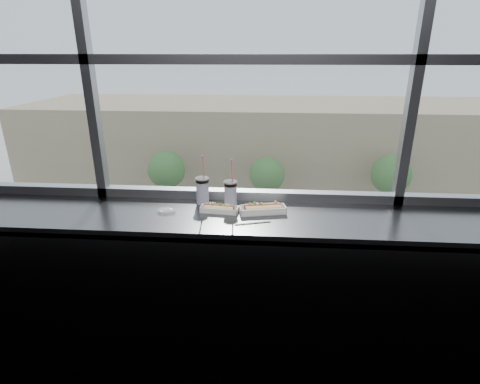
# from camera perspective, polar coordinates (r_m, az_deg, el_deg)

# --- Properties ---
(wall_back_lower) EXTENTS (6.00, 0.00, 6.00)m
(wall_back_lower) POSITION_cam_1_polar(r_m,az_deg,el_deg) (2.81, 0.93, -11.47)
(wall_back_lower) COLOR black
(wall_back_lower) RESTS_ON ground
(window_glass) EXTENTS (6.00, 0.00, 6.00)m
(window_glass) POSITION_cam_1_polar(r_m,az_deg,el_deg) (2.42, 1.22, 26.71)
(window_glass) COLOR silver
(window_glass) RESTS_ON ground
(window_mullions) EXTENTS (6.00, 0.08, 2.40)m
(window_mullions) POSITION_cam_1_polar(r_m,az_deg,el_deg) (2.40, 1.19, 26.76)
(window_mullions) COLOR gray
(window_mullions) RESTS_ON ground
(counter) EXTENTS (6.00, 0.55, 0.06)m
(counter) POSITION_cam_1_polar(r_m,az_deg,el_deg) (2.32, 0.59, -4.18)
(counter) COLOR #585859
(counter) RESTS_ON ground
(counter_fascia) EXTENTS (6.00, 0.04, 1.04)m
(counter_fascia) POSITION_cam_1_polar(r_m,az_deg,el_deg) (2.38, 0.11, -18.25)
(counter_fascia) COLOR #585859
(counter_fascia) RESTS_ON ground
(hotdog_tray_left) EXTENTS (0.24, 0.10, 0.06)m
(hotdog_tray_left) POSITION_cam_1_polar(r_m,az_deg,el_deg) (2.34, -3.18, -2.52)
(hotdog_tray_left) COLOR white
(hotdog_tray_left) RESTS_ON counter
(hotdog_tray_right) EXTENTS (0.30, 0.15, 0.07)m
(hotdog_tray_right) POSITION_cam_1_polar(r_m,az_deg,el_deg) (2.33, 3.48, -2.54)
(hotdog_tray_right) COLOR white
(hotdog_tray_right) RESTS_ON counter
(soda_cup_left) EXTENTS (0.09, 0.09, 0.33)m
(soda_cup_left) POSITION_cam_1_polar(r_m,az_deg,el_deg) (2.47, -5.73, 0.44)
(soda_cup_left) COLOR white
(soda_cup_left) RESTS_ON counter
(soda_cup_right) EXTENTS (0.09, 0.09, 0.32)m
(soda_cup_right) POSITION_cam_1_polar(r_m,az_deg,el_deg) (2.40, -1.46, -0.09)
(soda_cup_right) COLOR white
(soda_cup_right) RESTS_ON counter
(loose_straw) EXTENTS (0.21, 0.07, 0.01)m
(loose_straw) POSITION_cam_1_polar(r_m,az_deg,el_deg) (2.20, 1.99, -4.73)
(loose_straw) COLOR white
(loose_straw) RESTS_ON counter
(wrapper) EXTENTS (0.11, 0.08, 0.03)m
(wrapper) POSITION_cam_1_polar(r_m,az_deg,el_deg) (2.39, -11.15, -2.71)
(wrapper) COLOR silver
(wrapper) RESTS_ON counter
(plaza_ground) EXTENTS (120.00, 120.00, 0.00)m
(plaza_ground) POSITION_cam_1_polar(r_m,az_deg,el_deg) (47.70, 4.01, 4.70)
(plaza_ground) COLOR #B6B6B6
(plaza_ground) RESTS_ON ground
(street_asphalt) EXTENTS (80.00, 10.00, 0.06)m
(street_asphalt) POSITION_cam_1_polar(r_m,az_deg,el_deg) (25.89, 3.49, -9.60)
(street_asphalt) COLOR black
(street_asphalt) RESTS_ON plaza_ground
(far_sidewalk) EXTENTS (80.00, 6.00, 0.04)m
(far_sidewalk) POSITION_cam_1_polar(r_m,az_deg,el_deg) (33.05, 3.75, -2.63)
(far_sidewalk) COLOR #B6B6B6
(far_sidewalk) RESTS_ON plaza_ground
(far_building) EXTENTS (50.00, 14.00, 8.00)m
(far_building) POSITION_cam_1_polar(r_m,az_deg,el_deg) (41.38, 4.08, 7.95)
(far_building) COLOR #968664
(far_building) RESTS_ON plaza_ground
(car_far_a) EXTENTS (3.07, 6.83, 2.24)m
(car_far_a) POSITION_cam_1_polar(r_m,az_deg,el_deg) (30.13, -12.36, -3.07)
(car_far_a) COLOR black
(car_far_a) RESTS_ON street_asphalt
(car_near_a) EXTENTS (3.25, 6.96, 2.26)m
(car_near_a) POSITION_cam_1_polar(r_m,az_deg,el_deg) (26.72, -31.87, -9.10)
(car_near_a) COLOR #A9A9A9
(car_near_a) RESTS_ON street_asphalt
(car_near_c) EXTENTS (2.95, 6.47, 2.12)m
(car_near_c) POSITION_cam_1_polar(r_m,az_deg,el_deg) (22.00, -1.59, -12.21)
(car_near_c) COLOR #5F001D
(car_near_c) RESTS_ON street_asphalt
(car_near_d) EXTENTS (3.47, 6.71, 2.14)m
(car_near_d) POSITION_cam_1_polar(r_m,az_deg,el_deg) (22.82, 20.42, -12.31)
(car_near_d) COLOR white
(car_near_d) RESTS_ON street_asphalt
(car_near_b) EXTENTS (2.66, 5.96, 1.96)m
(car_near_b) POSITION_cam_1_polar(r_m,az_deg,el_deg) (22.67, -11.11, -11.78)
(car_near_b) COLOR black
(car_near_b) RESTS_ON street_asphalt
(car_far_b) EXTENTS (2.80, 6.07, 1.98)m
(car_far_b) POSITION_cam_1_polar(r_m,az_deg,el_deg) (29.20, 11.08, -4.04)
(car_far_b) COLOR #910100
(car_far_b) RESTS_ON street_asphalt
(car_far_c) EXTENTS (3.39, 6.52, 2.08)m
(car_far_c) POSITION_cam_1_polar(r_m,az_deg,el_deg) (30.60, 22.86, -4.08)
(car_far_c) COLOR silver
(car_far_c) RESTS_ON street_asphalt
(pedestrian_c) EXTENTS (0.73, 0.97, 2.19)m
(pedestrian_c) POSITION_cam_1_polar(r_m,az_deg,el_deg) (32.36, 13.25, -1.54)
(pedestrian_c) COLOR #66605B
(pedestrian_c) RESTS_ON far_sidewalk
(pedestrian_b) EXTENTS (0.87, 0.65, 1.96)m
(pedestrian_b) POSITION_cam_1_polar(r_m,az_deg,el_deg) (32.05, 3.98, -1.46)
(pedestrian_b) COLOR #66605B
(pedestrian_b) RESTS_ON far_sidewalk
(tree_left) EXTENTS (3.25, 3.25, 5.08)m
(tree_left) POSITION_cam_1_polar(r_m,az_deg,el_deg) (33.02, -11.13, 3.33)
(tree_left) COLOR #47382B
(tree_left) RESTS_ON far_sidewalk
(tree_center) EXTENTS (3.03, 3.03, 4.74)m
(tree_center) POSITION_cam_1_polar(r_m,az_deg,el_deg) (31.93, 4.15, 2.64)
(tree_center) COLOR #47382B
(tree_center) RESTS_ON far_sidewalk
(tree_right) EXTENTS (3.29, 3.29, 5.14)m
(tree_right) POSITION_cam_1_polar(r_m,az_deg,el_deg) (33.46, 22.03, 2.48)
(tree_right) COLOR #47382B
(tree_right) RESTS_ON far_sidewalk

